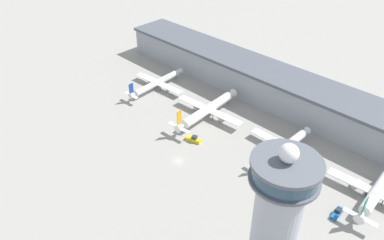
% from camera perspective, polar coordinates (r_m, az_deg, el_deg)
% --- Properties ---
extents(ground_plane, '(1000.00, 1000.00, 0.00)m').
position_cam_1_polar(ground_plane, '(163.06, -2.11, -6.27)').
color(ground_plane, gray).
extents(terminal_building, '(203.40, 25.00, 17.60)m').
position_cam_1_polar(terminal_building, '(203.47, 12.28, 5.03)').
color(terminal_building, '#9399A3').
rests_on(terminal_building, ground).
extents(control_tower, '(17.24, 17.24, 54.81)m').
position_cam_1_polar(control_tower, '(105.10, 12.51, -15.68)').
color(control_tower, '#ADB2BC').
rests_on(control_tower, ground).
extents(airplane_gate_alpha, '(34.52, 40.35, 11.10)m').
position_cam_1_polar(airplane_gate_alpha, '(213.72, -5.31, 5.67)').
color(airplane_gate_alpha, silver).
rests_on(airplane_gate_alpha, ground).
extents(airplane_gate_bravo, '(38.70, 44.66, 14.29)m').
position_cam_1_polar(airplane_gate_bravo, '(187.31, 2.44, 1.60)').
color(airplane_gate_bravo, white).
rests_on(airplane_gate_bravo, ground).
extents(airplane_gate_charlie, '(36.51, 36.14, 11.94)m').
position_cam_1_polar(airplane_gate_charlie, '(169.04, 14.03, -4.04)').
color(airplane_gate_charlie, silver).
rests_on(airplane_gate_charlie, ground).
extents(airplane_gate_delta, '(38.28, 34.28, 13.71)m').
position_cam_1_polar(airplane_gate_delta, '(158.83, 26.27, -9.93)').
color(airplane_gate_delta, silver).
rests_on(airplane_gate_delta, ground).
extents(service_truck_catering, '(2.48, 6.96, 2.61)m').
position_cam_1_polar(service_truck_catering, '(150.61, 21.26, -13.08)').
color(service_truck_catering, black).
rests_on(service_truck_catering, ground).
extents(service_truck_fuel, '(7.67, 4.32, 3.16)m').
position_cam_1_polar(service_truck_fuel, '(173.13, 0.21, -2.96)').
color(service_truck_fuel, black).
rests_on(service_truck_fuel, ground).
extents(service_truck_baggage, '(8.21, 2.62, 3.11)m').
position_cam_1_polar(service_truck_baggage, '(140.11, 12.18, -15.34)').
color(service_truck_baggage, black).
rests_on(service_truck_baggage, ground).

